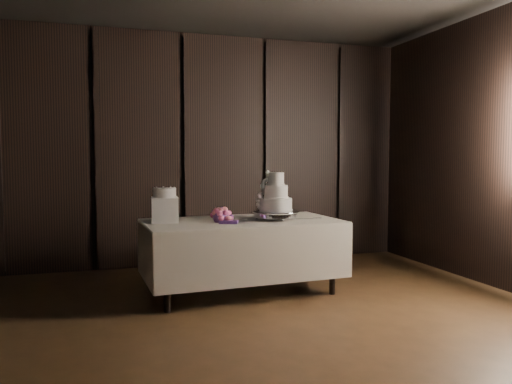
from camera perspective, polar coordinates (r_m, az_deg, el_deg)
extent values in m
cube|color=black|center=(3.45, 2.24, -20.48)|extent=(6.04, 7.04, 0.04)
cube|color=black|center=(6.57, -7.99, 4.74)|extent=(6.04, 0.04, 3.04)
cube|color=silver|center=(5.15, -1.60, -3.31)|extent=(2.04, 1.14, 0.01)
cube|color=white|center=(5.22, -1.59, -7.67)|extent=(1.87, 1.01, 0.71)
cylinder|color=silver|center=(5.21, 2.28, -2.68)|extent=(0.63, 0.63, 0.09)
cylinder|color=white|center=(5.20, 2.29, -1.45)|extent=(0.34, 0.34, 0.13)
cylinder|color=white|center=(5.18, 2.29, 0.03)|extent=(0.25, 0.25, 0.13)
cylinder|color=white|center=(5.18, 2.30, 1.51)|extent=(0.17, 0.17, 0.13)
cube|color=white|center=(5.09, -10.38, -1.99)|extent=(0.28, 0.28, 0.25)
cylinder|color=white|center=(5.07, -10.40, -0.08)|extent=(0.30, 0.30, 0.09)
cube|color=silver|center=(5.23, 5.08, -3.09)|extent=(0.37, 0.08, 0.01)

